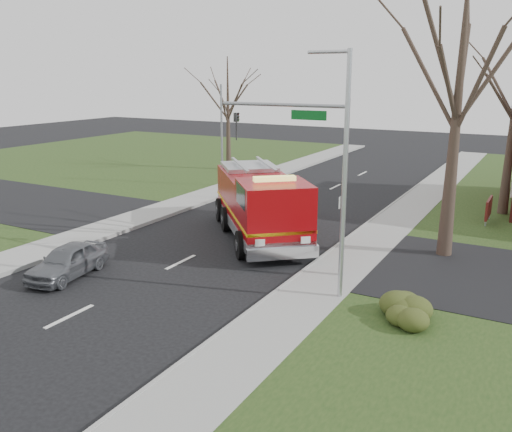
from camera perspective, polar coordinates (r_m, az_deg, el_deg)
The scene contains 12 objects.
ground at distance 22.93m, azimuth -7.93°, elevation -4.85°, with size 120.00×120.00×0.00m, color black.
sidewalk_right at distance 20.01m, azimuth 6.58°, elevation -7.53°, with size 2.40×80.00×0.15m, color gray.
sidewalk_left at distance 26.94m, azimuth -18.58°, elevation -2.36°, with size 2.40×80.00×0.15m, color gray.
health_center_sign at distance 30.57m, azimuth 23.29°, elevation 0.74°, with size 0.12×2.00×1.40m.
hedge_corner at distance 18.13m, azimuth 13.68°, elevation -8.56°, with size 2.80×2.00×0.90m, color #303A15.
bare_tree_near at distance 23.49m, azimuth 20.66°, elevation 13.29°, with size 6.00×6.00×12.00m.
bare_tree_left at distance 43.85m, azimuth -2.98°, elevation 11.96°, with size 4.50×4.50×9.00m.
traffic_signal_mast at distance 20.52m, azimuth 6.01°, elevation 6.47°, with size 5.29×0.18×6.80m.
streetlight_pole at distance 18.00m, azimuth 9.16°, elevation 4.72°, with size 1.48×0.16×8.40m.
utility_pole_far at distance 37.25m, azimuth -3.63°, elevation 8.30°, with size 0.14×0.14×7.00m, color gray.
fire_engine at distance 25.66m, azimuth 0.50°, elevation 1.08°, with size 7.87×8.49×3.49m.
parked_car_maroon at distance 22.21m, azimuth -19.22°, elevation -4.48°, with size 1.50×3.72×1.27m, color #5A5C62.
Camera 1 is at (13.11, -17.21, 7.59)m, focal length 38.00 mm.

